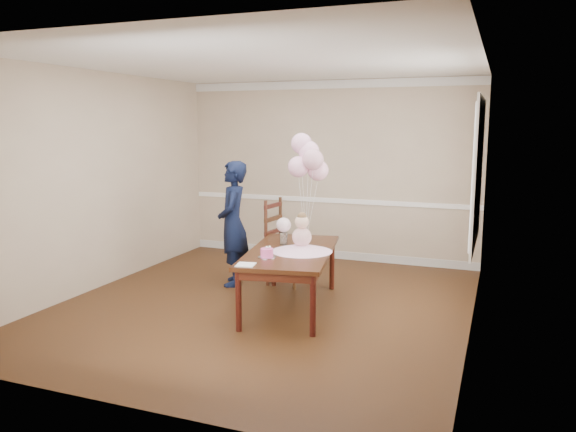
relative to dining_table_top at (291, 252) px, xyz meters
The scene contains 50 objects.
floor 0.72m from the dining_table_top, behind, with size 4.50×5.00×0.00m, color black.
ceiling 2.08m from the dining_table_top, behind, with size 4.50×5.00×0.02m, color white.
wall_back 2.57m from the dining_table_top, 97.21° to the left, with size 4.50×0.02×2.70m, color tan.
wall_front 2.66m from the dining_table_top, 96.95° to the right, with size 4.50×0.02×2.70m, color tan.
wall_left 2.66m from the dining_table_top, behind, with size 0.02×5.00×2.70m, color tan.
wall_right 2.06m from the dining_table_top, ahead, with size 0.02×5.00×2.70m, color tan.
chair_rail_trim 2.48m from the dining_table_top, 97.24° to the left, with size 4.50×0.02×0.07m, color white.
crown_molding 3.16m from the dining_table_top, 97.24° to the left, with size 4.50×0.02×0.12m, color silver.
baseboard_trim 2.53m from the dining_table_top, 97.24° to the left, with size 4.50×0.02×0.12m, color silver.
window_frame 2.17m from the dining_table_top, 13.31° to the left, with size 0.02×1.66×1.56m, color white.
window_blinds 2.15m from the dining_table_top, 13.43° to the left, with size 0.01×1.50×1.40m, color silver.
dining_table_top is the anchor object (origin of this frame).
table_apron 0.07m from the dining_table_top, ahead, with size 0.80×1.69×0.09m, color black.
table_leg_fl 0.96m from the dining_table_top, 104.49° to the right, with size 0.06×0.06×0.62m, color black.
table_leg_fr 0.96m from the dining_table_top, 55.42° to the right, with size 0.06×0.06×0.62m, color black.
table_leg_bl 0.96m from the dining_table_top, 124.58° to the left, with size 0.06×0.06×0.62m, color black.
table_leg_br 0.96m from the dining_table_top, 75.51° to the left, with size 0.06×0.06×0.62m, color black.
baby_skirt 0.16m from the dining_table_top, ahead, with size 0.68×0.68×0.09m, color #FFBBE5.
baby_torso 0.23m from the dining_table_top, ahead, with size 0.21×0.21×0.21m, color pink.
baby_head 0.38m from the dining_table_top, ahead, with size 0.15×0.15×0.15m, color beige.
baby_hair 0.43m from the dining_table_top, ahead, with size 0.11×0.11×0.11m, color brown.
cake_platter 0.44m from the dining_table_top, 103.92° to the right, with size 0.20×0.20×0.01m, color #B3B3B8.
birthday_cake 0.44m from the dining_table_top, 103.92° to the right, with size 0.13×0.13×0.09m, color #E64898.
cake_flower_a 0.46m from the dining_table_top, 103.92° to the right, with size 0.03×0.03×0.03m, color white.
cake_flower_b 0.43m from the dining_table_top, 101.53° to the right, with size 0.03×0.03×0.03m, color white.
rose_vase_near 0.31m from the dining_table_top, 126.61° to the left, with size 0.09×0.09×0.14m, color silver.
roses_near 0.39m from the dining_table_top, 126.61° to the left, with size 0.17×0.17×0.17m, color silver.
napkin 0.82m from the dining_table_top, 102.34° to the right, with size 0.18×0.18×0.01m, color white.
balloon_weight 0.50m from the dining_table_top, 89.74° to the left, with size 0.04×0.04×0.02m, color silver.
balloon_a 1.03m from the dining_table_top, 100.04° to the left, with size 0.25×0.25×0.25m, color #FDB3D5.
balloon_b 1.11m from the dining_table_top, 78.24° to the left, with size 0.25×0.25×0.25m, color #DD9CB1.
balloon_c 1.24m from the dining_table_top, 89.58° to the left, with size 0.25×0.25×0.25m, color #FFB4DA.
balloon_d 1.32m from the dining_table_top, 98.33° to the left, with size 0.25×0.25×0.25m, color #F1AACF.
balloon_e 1.06m from the dining_table_top, 78.40° to the left, with size 0.25×0.25×0.25m, color #FDB3D0.
balloon_ribbon_a 0.64m from the dining_table_top, 94.85° to the left, with size 0.00×0.00×0.75m, color white.
balloon_ribbon_b 0.66m from the dining_table_top, 84.10° to the left, with size 0.00×0.00×0.84m, color white.
balloon_ribbon_c 0.73m from the dining_table_top, 89.65° to the left, with size 0.00×0.00×0.92m, color white.
balloon_ribbon_d 0.77m from the dining_table_top, 94.43° to the left, with size 0.00×0.00×1.01m, color white.
balloon_ribbon_e 0.67m from the dining_table_top, 83.52° to the left, with size 0.00×0.00×0.70m, color white.
dining_chair_seat 0.98m from the dining_table_top, 112.76° to the left, with size 0.47×0.47×0.05m, color #39170F.
chair_leg_fl 1.02m from the dining_table_top, 129.23° to the left, with size 0.04×0.04×0.46m, color #36190E.
chair_leg_fr 0.82m from the dining_table_top, 106.87° to the left, with size 0.04×0.04×0.46m, color #3A2110.
chair_leg_bl 1.30m from the dining_table_top, 116.12° to the left, with size 0.04×0.04×0.46m, color #3B1810.
chair_leg_br 1.15m from the dining_table_top, 98.48° to the left, with size 0.04×0.04×0.46m, color #35130E.
chair_back_post_l 0.96m from the dining_table_top, 130.13° to the left, with size 0.04×0.04×0.60m, color #37190F.
chair_back_post_r 1.25m from the dining_table_top, 116.95° to the left, with size 0.04×0.04×0.60m, color #321B0D.
chair_slat_low 1.09m from the dining_table_top, 122.64° to the left, with size 0.03×0.43×0.05m, color #36140E.
chair_slat_mid 1.11m from the dining_table_top, 122.64° to the left, with size 0.03×0.43×0.05m, color #361C0E.
chair_slat_top 1.15m from the dining_table_top, 122.64° to the left, with size 0.03×0.43×0.05m, color #34120E.
woman 1.21m from the dining_table_top, 148.74° to the left, with size 0.58×0.39×1.59m, color black.
Camera 1 is at (2.47, -5.66, 2.05)m, focal length 35.00 mm.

